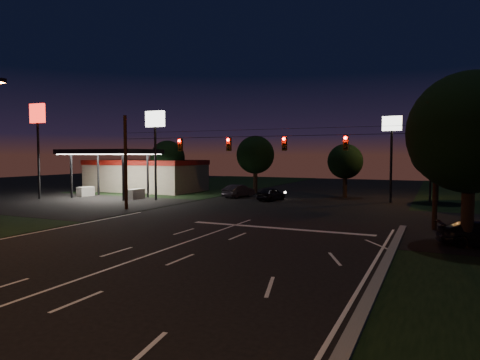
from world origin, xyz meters
The scene contains 18 objects.
ground centered at (0.00, 0.00, 0.00)m, with size 140.00×140.00×0.00m, color black.
cross_street_left centered at (-20.00, 16.00, 0.00)m, with size 20.00×16.00×0.02m, color black.
stop_bar centered at (3.00, 11.50, 0.01)m, with size 12.00×0.50×0.01m, color silver.
utility_pole_right centered at (12.00, 15.00, 0.00)m, with size 0.30×0.30×9.00m, color black.
utility_pole_left centered at (-12.00, 15.00, 0.00)m, with size 0.28×0.28×8.00m, color black.
signal_span centered at (0.00, 14.96, 5.50)m, with size 24.00×0.40×1.56m.
gas_station centered at (-21.86, 30.39, 2.38)m, with size 14.20×16.10×5.25m.
pole_sign_left_near centered at (-14.00, 22.00, 6.98)m, with size 2.20×0.30×9.10m.
pole_sign_left_far centered at (-26.00, 18.00, 7.61)m, with size 2.00×0.30×10.00m.
pole_sign_right centered at (8.00, 30.00, 6.24)m, with size 1.80×0.30×8.40m.
street_light_right_far centered at (11.24, 32.00, 5.24)m, with size 2.20×0.35×9.00m.
tree_right_near centered at (13.53, 10.17, 5.68)m, with size 6.00×6.00×8.76m.
tree_far_a centered at (-17.98, 30.12, 4.26)m, with size 4.20×4.20×6.42m.
tree_far_b centered at (-7.98, 34.13, 4.61)m, with size 4.60×4.60×6.98m.
tree_far_c centered at (3.02, 33.10, 3.90)m, with size 3.80×3.80×5.86m.
tree_far_d centered at (12.02, 31.13, 4.83)m, with size 4.80×4.80×7.30m.
car_oncoming_a centered at (-3.31, 27.01, 0.67)m, with size 1.58×3.92×1.34m, color black.
car_oncoming_b centered at (-7.70, 28.56, 0.70)m, with size 1.48×4.23×1.39m, color black.
Camera 1 is at (12.06, -13.91, 4.64)m, focal length 32.00 mm.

